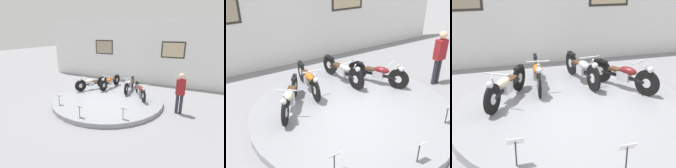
% 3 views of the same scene
% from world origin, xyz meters
% --- Properties ---
extents(ground_plane, '(60.00, 60.00, 0.00)m').
position_xyz_m(ground_plane, '(0.00, 0.00, 0.00)').
color(ground_plane, gray).
extents(display_platform, '(5.38, 5.38, 0.20)m').
position_xyz_m(display_platform, '(0.00, 0.00, 0.10)').
color(display_platform, gray).
rests_on(display_platform, ground_plane).
extents(back_wall, '(14.00, 0.22, 4.18)m').
position_xyz_m(back_wall, '(0.00, 4.17, 2.09)').
color(back_wall, white).
rests_on(back_wall, ground_plane).
extents(motorcycle_cream, '(1.10, 1.73, 0.80)m').
position_xyz_m(motorcycle_cream, '(-1.45, 0.74, 0.59)').
color(motorcycle_cream, black).
rests_on(motorcycle_cream, display_platform).
extents(motorcycle_orange, '(0.54, 2.00, 0.81)m').
position_xyz_m(motorcycle_orange, '(-0.59, 1.44, 0.59)').
color(motorcycle_orange, black).
rests_on(motorcycle_orange, display_platform).
extents(motorcycle_silver, '(0.54, 2.01, 0.81)m').
position_xyz_m(motorcycle_silver, '(0.59, 1.44, 0.59)').
color(motorcycle_silver, black).
rests_on(motorcycle_silver, display_platform).
extents(motorcycle_maroon, '(1.07, 1.73, 0.79)m').
position_xyz_m(motorcycle_maroon, '(1.45, 0.73, 0.58)').
color(motorcycle_maroon, black).
rests_on(motorcycle_maroon, display_platform).
extents(info_placard_front_left, '(0.26, 0.11, 0.51)m').
position_xyz_m(info_placard_front_left, '(-1.56, -1.74, 0.56)').
color(info_placard_front_left, '#333338').
rests_on(info_placard_front_left, display_platform).
extents(info_placard_front_centre, '(0.26, 0.11, 0.51)m').
position_xyz_m(info_placard_front_centre, '(0.00, -2.34, 0.56)').
color(info_placard_front_centre, '#333338').
rests_on(info_placard_front_centre, display_platform).
extents(info_placard_front_right, '(0.26, 0.11, 0.51)m').
position_xyz_m(info_placard_front_right, '(1.56, -1.74, 0.56)').
color(info_placard_front_right, '#333338').
rests_on(info_placard_front_right, display_platform).
extents(visitor_standing, '(0.36, 0.23, 1.77)m').
position_xyz_m(visitor_standing, '(3.34, 0.10, 1.01)').
color(visitor_standing, '#2D2D38').
rests_on(visitor_standing, ground_plane).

